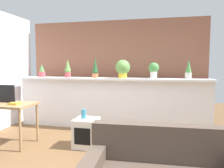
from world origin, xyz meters
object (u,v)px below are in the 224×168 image
object	(u,v)px
potted_plant_4	(154,69)
side_cube_shelf	(86,133)
potted_plant_0	(42,71)
book_on_desk	(14,104)
potted_plant_3	(123,68)
vase_on_shelf	(84,114)
potted_plant_1	(68,69)
desk	(4,108)
tv_monitor	(6,94)
potted_plant_2	(95,69)
potted_plant_5	(188,70)

from	to	relation	value
potted_plant_4	side_cube_shelf	world-z (taller)	potted_plant_4
potted_plant_0	book_on_desk	size ratio (longest dim) A/B	1.71
book_on_desk	potted_plant_3	bearing A→B (deg)	38.33
side_cube_shelf	vase_on_shelf	xyz separation A→B (m)	(-0.05, 0.02, 0.33)
potted_plant_1	potted_plant_4	distance (m)	1.91
desk	tv_monitor	bearing A→B (deg)	101.51
desk	tv_monitor	distance (m)	0.26
potted_plant_1	desk	world-z (taller)	potted_plant_1
potted_plant_4	book_on_desk	distance (m)	2.75
vase_on_shelf	potted_plant_3	bearing A→B (deg)	63.78
tv_monitor	vase_on_shelf	world-z (taller)	tv_monitor
potted_plant_1	desk	size ratio (longest dim) A/B	0.37
potted_plant_2	potted_plant_5	bearing A→B (deg)	-1.08
potted_plant_3	potted_plant_5	distance (m)	1.33
desk	book_on_desk	bearing A→B (deg)	-15.83
potted_plant_2	potted_plant_5	size ratio (longest dim) A/B	1.20
potted_plant_4	vase_on_shelf	xyz separation A→B (m)	(-1.16, -1.08, -0.76)
side_cube_shelf	potted_plant_5	bearing A→B (deg)	30.10
potted_plant_0	desk	distance (m)	1.41
desk	side_cube_shelf	world-z (taller)	desk
potted_plant_3	book_on_desk	world-z (taller)	potted_plant_3
potted_plant_4	desk	size ratio (longest dim) A/B	0.30
potted_plant_0	vase_on_shelf	world-z (taller)	potted_plant_0
potted_plant_5	potted_plant_0	bearing A→B (deg)	179.27
tv_monitor	desk	bearing A→B (deg)	-78.49
vase_on_shelf	potted_plant_4	bearing A→B (deg)	42.93
desk	book_on_desk	xyz separation A→B (m)	(0.28, -0.08, 0.10)
desk	tv_monitor	xyz separation A→B (m)	(-0.02, 0.08, 0.25)
tv_monitor	vase_on_shelf	xyz separation A→B (m)	(1.45, 0.13, -0.33)
tv_monitor	side_cube_shelf	bearing A→B (deg)	4.21
potted_plant_1	side_cube_shelf	world-z (taller)	potted_plant_1
potted_plant_2	potted_plant_5	world-z (taller)	potted_plant_2
potted_plant_0	potted_plant_1	distance (m)	0.68
potted_plant_1	tv_monitor	xyz separation A→B (m)	(-0.71, -1.15, -0.43)
potted_plant_0	tv_monitor	bearing A→B (deg)	-91.63
potted_plant_3	desk	xyz separation A→B (m)	(-1.95, -1.24, -0.70)
side_cube_shelf	book_on_desk	world-z (taller)	book_on_desk
potted_plant_0	tv_monitor	distance (m)	1.25
potted_plant_1	potted_plant_3	size ratio (longest dim) A/B	1.04
vase_on_shelf	book_on_desk	xyz separation A→B (m)	(-1.16, -0.28, 0.19)
potted_plant_5	vase_on_shelf	bearing A→B (deg)	-150.88
potted_plant_1	tv_monitor	bearing A→B (deg)	-121.47
vase_on_shelf	book_on_desk	size ratio (longest dim) A/B	0.92
potted_plant_1	vase_on_shelf	bearing A→B (deg)	-53.90
book_on_desk	potted_plant_5	bearing A→B (deg)	23.59
vase_on_shelf	book_on_desk	bearing A→B (deg)	-166.20
side_cube_shelf	desk	bearing A→B (deg)	-172.68
potted_plant_3	potted_plant_4	bearing A→B (deg)	3.79
potted_plant_3	potted_plant_2	bearing A→B (deg)	177.50
potted_plant_3	side_cube_shelf	world-z (taller)	potted_plant_3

